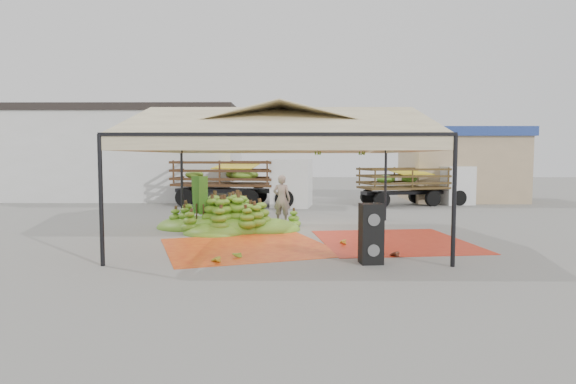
{
  "coord_description": "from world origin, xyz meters",
  "views": [
    {
      "loc": [
        0.35,
        -14.83,
        2.49
      ],
      "look_at": [
        0.2,
        1.5,
        1.3
      ],
      "focal_mm": 30.0,
      "sensor_mm": 36.0,
      "label": 1
    }
  ],
  "objects_px": {
    "vendor": "(282,199)",
    "truck_left": "(248,177)",
    "banana_heap": "(230,213)",
    "speaker_stack": "(371,234)",
    "truck_right": "(420,181)"
  },
  "relations": [
    {
      "from": "vendor",
      "to": "truck_right",
      "type": "xyz_separation_m",
      "value": [
        7.07,
        7.15,
        0.32
      ]
    },
    {
      "from": "banana_heap",
      "to": "vendor",
      "type": "distance_m",
      "value": 2.3
    },
    {
      "from": "speaker_stack",
      "to": "vendor",
      "type": "height_order",
      "value": "vendor"
    },
    {
      "from": "truck_right",
      "to": "truck_left",
      "type": "bearing_deg",
      "value": 169.49
    },
    {
      "from": "truck_left",
      "to": "banana_heap",
      "type": "bearing_deg",
      "value": -81.04
    },
    {
      "from": "banana_heap",
      "to": "vendor",
      "type": "height_order",
      "value": "vendor"
    },
    {
      "from": "speaker_stack",
      "to": "truck_left",
      "type": "height_order",
      "value": "truck_left"
    },
    {
      "from": "banana_heap",
      "to": "truck_right",
      "type": "bearing_deg",
      "value": 44.26
    },
    {
      "from": "banana_heap",
      "to": "vendor",
      "type": "relative_size",
      "value": 2.88
    },
    {
      "from": "vendor",
      "to": "truck_left",
      "type": "relative_size",
      "value": 0.25
    },
    {
      "from": "banana_heap",
      "to": "truck_left",
      "type": "xyz_separation_m",
      "value": [
        -0.1,
        8.03,
        0.9
      ]
    },
    {
      "from": "banana_heap",
      "to": "speaker_stack",
      "type": "height_order",
      "value": "speaker_stack"
    },
    {
      "from": "banana_heap",
      "to": "truck_left",
      "type": "bearing_deg",
      "value": 90.74
    },
    {
      "from": "banana_heap",
      "to": "truck_right",
      "type": "xyz_separation_m",
      "value": [
        8.82,
        8.6,
        0.67
      ]
    },
    {
      "from": "truck_left",
      "to": "truck_right",
      "type": "relative_size",
      "value": 1.17
    }
  ]
}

